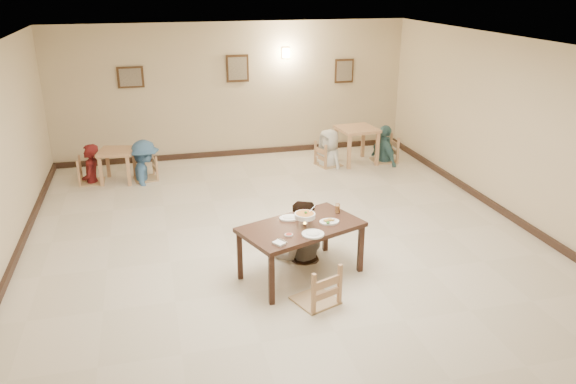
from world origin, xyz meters
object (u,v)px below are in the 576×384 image
object	(u,v)px
bg_diner_b	(142,141)
bg_diner_d	(386,125)
chair_near	(316,265)
bg_chair_rr	(385,138)
chair_far	(298,223)
main_diner	(300,201)
curry_warmer	(305,216)
bg_chair_rl	(329,143)
bg_table_left	(117,156)
bg_chair_lr	(144,157)
bg_table_right	(357,134)
bg_chair_ll	(89,159)
bg_diner_a	(88,145)
main_table	(301,231)
bg_diner_c	(329,129)
drink_glass	(338,209)

from	to	relation	value
bg_diner_b	bg_diner_d	xyz separation A→B (m)	(5.23, -0.07, 0.00)
chair_near	bg_chair_rr	size ratio (longest dim) A/B	0.97
chair_far	main_diner	size ratio (longest dim) A/B	0.55
chair_near	curry_warmer	distance (m)	0.78
chair_near	bg_chair_rl	bearing A→B (deg)	-130.60
chair_near	bg_table_left	bearing A→B (deg)	-85.12
bg_chair_rl	bg_chair_lr	bearing A→B (deg)	72.70
main_diner	bg_diner_b	bearing A→B (deg)	-55.50
bg_table_right	bg_diner_d	xyz separation A→B (m)	(0.65, -0.06, 0.17)
bg_table_left	chair_near	bearing A→B (deg)	-64.33
bg_table_right	bg_diner_d	distance (m)	0.67
curry_warmer	bg_diner_d	distance (m)	5.53
bg_chair_ll	chair_far	bearing A→B (deg)	-141.06
bg_chair_ll	bg_diner_a	world-z (taller)	bg_diner_a
main_table	bg_chair_lr	size ratio (longest dim) A/B	1.90
bg_chair_rl	bg_diner_c	world-z (taller)	bg_diner_c
bg_table_right	bg_diner_c	bearing A→B (deg)	-177.63
bg_chair_rl	bg_diner_c	size ratio (longest dim) A/B	0.63
bg_diner_a	bg_diner_c	bearing A→B (deg)	94.15
main_diner	main_table	bearing A→B (deg)	82.23
main_table	chair_near	bearing A→B (deg)	-111.05
bg_table_left	bg_diner_d	bearing A→B (deg)	-0.91
curry_warmer	main_table	bearing A→B (deg)	149.16
bg_chair_ll	bg_chair_lr	distance (m)	1.05
bg_chair_lr	bg_diner_b	xyz separation A→B (m)	(-0.00, 0.00, 0.35)
bg_chair_rr	bg_diner_d	bearing A→B (deg)	-177.54
bg_chair_rr	bg_diner_d	world-z (taller)	bg_diner_d
main_table	main_diner	world-z (taller)	main_diner
curry_warmer	bg_diner_c	distance (m)	4.94
chair_far	curry_warmer	xyz separation A→B (m)	(-0.10, -0.68, 0.42)
bg_diner_b	chair_near	bearing A→B (deg)	-159.98
chair_near	main_diner	xyz separation A→B (m)	(0.14, 1.25, 0.36)
chair_near	bg_diner_d	size ratio (longest dim) A/B	0.64
bg_table_right	bg_chair_lr	world-z (taller)	bg_chair_lr
bg_table_left	bg_diner_d	xyz separation A→B (m)	(5.75, -0.09, 0.30)
bg_diner_c	drink_glass	bearing A→B (deg)	-39.69
main_table	bg_chair_rl	distance (m)	4.94
bg_chair_ll	bg_diner_c	bearing A→B (deg)	-91.10
bg_chair_lr	bg_diner_c	distance (m)	3.94
bg_diner_a	bg_diner_b	distance (m)	1.05
chair_near	main_table	bearing A→B (deg)	-111.08
bg_chair_lr	bg_chair_rr	world-z (taller)	bg_chair_rr
drink_glass	bg_table_right	bearing A→B (deg)	65.81
bg_diner_d	bg_diner_a	bearing A→B (deg)	81.51
main_diner	chair_far	bearing A→B (deg)	-86.92
bg_table_left	bg_diner_a	bearing A→B (deg)	175.53
chair_far	bg_chair_ll	size ratio (longest dim) A/B	0.96
main_diner	bg_table_right	size ratio (longest dim) A/B	2.01
bg_table_right	main_diner	bearing A→B (deg)	-120.79
chair_far	bg_table_right	world-z (taller)	chair_far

